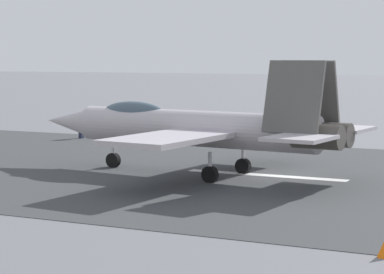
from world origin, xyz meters
The scene contains 4 objects.
ground_plane centered at (0.00, 0.00, 0.00)m, with size 400.00×400.00×0.00m, color slate.
runway_strip centered at (-0.02, 0.00, 0.01)m, with size 240.00×26.00×0.02m.
fighter_jet centered at (3.92, 1.30, 2.34)m, with size 17.44×14.09×5.53m.
crew_person centered at (18.38, -10.64, 0.85)m, with size 0.69×0.36×1.69m.
Camera 1 is at (-12.09, 35.38, 5.72)m, focal length 73.93 mm.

